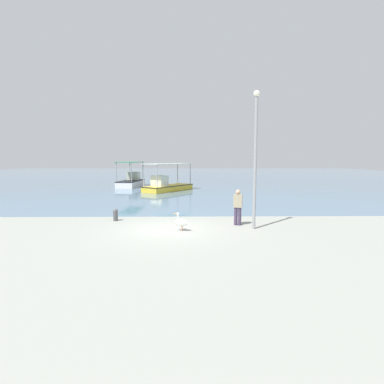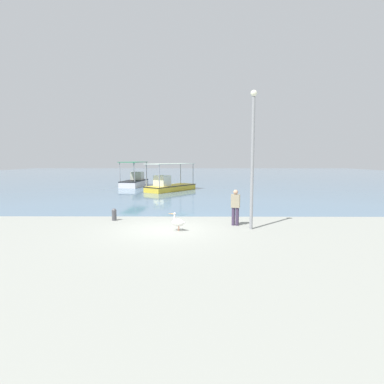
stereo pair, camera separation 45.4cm
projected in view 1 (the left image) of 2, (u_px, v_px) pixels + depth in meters
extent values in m
plane|color=gray|center=(167.00, 229.00, 13.26)|extent=(120.00, 120.00, 0.00)
cube|color=slate|center=(183.00, 175.00, 60.98)|extent=(110.00, 90.00, 0.00)
cube|color=silver|center=(131.00, 183.00, 34.27)|extent=(2.45, 5.41, 0.70)
cube|color=black|center=(131.00, 181.00, 34.24)|extent=(2.49, 5.46, 0.08)
cylinder|color=#99999E|center=(131.00, 172.00, 31.70)|extent=(0.08, 0.08, 2.06)
cylinder|color=#99999E|center=(116.00, 172.00, 31.86)|extent=(0.08, 0.08, 2.06)
cylinder|color=#99999E|center=(143.00, 171.00, 36.39)|extent=(0.08, 0.08, 2.06)
cylinder|color=#99999E|center=(130.00, 171.00, 36.54)|extent=(0.08, 0.08, 2.06)
cube|color=#157B47|center=(130.00, 162.00, 34.01)|extent=(2.52, 5.23, 0.05)
cube|color=beige|center=(134.00, 176.00, 35.35)|extent=(1.45, 1.42, 0.91)
cube|color=gold|center=(168.00, 188.00, 29.64)|extent=(4.89, 5.66, 0.55)
cube|color=black|center=(168.00, 186.00, 29.61)|extent=(4.95, 5.72, 0.08)
cylinder|color=#99999E|center=(178.00, 173.00, 32.05)|extent=(0.08, 0.08, 2.09)
cylinder|color=#99999E|center=(190.00, 174.00, 31.08)|extent=(0.08, 0.08, 2.09)
cylinder|color=#99999E|center=(144.00, 176.00, 27.91)|extent=(0.08, 0.08, 2.09)
cylinder|color=#99999E|center=(157.00, 176.00, 26.94)|extent=(0.08, 0.08, 2.09)
cube|color=silver|center=(168.00, 164.00, 29.38)|extent=(4.85, 5.56, 0.05)
cube|color=beige|center=(160.00, 181.00, 28.53)|extent=(1.74, 1.69, 1.02)
cylinder|color=#E0997A|center=(182.00, 229.00, 12.95)|extent=(0.03, 0.03, 0.22)
cylinder|color=#E0997A|center=(182.00, 228.00, 13.05)|extent=(0.03, 0.03, 0.22)
ellipsoid|color=white|center=(181.00, 223.00, 12.98)|extent=(0.62, 0.44, 0.32)
ellipsoid|color=white|center=(187.00, 223.00, 12.91)|extent=(0.19, 0.16, 0.10)
cylinder|color=white|center=(178.00, 217.00, 13.00)|extent=(0.07, 0.07, 0.26)
sphere|color=white|center=(178.00, 214.00, 12.99)|extent=(0.11, 0.11, 0.11)
cone|color=#E5933F|center=(174.00, 214.00, 13.04)|extent=(0.30, 0.15, 0.06)
cylinder|color=gray|center=(255.00, 164.00, 13.10)|extent=(0.14, 0.14, 5.78)
sphere|color=#EAEACC|center=(257.00, 94.00, 12.78)|extent=(0.28, 0.28, 0.28)
cylinder|color=#47474C|center=(116.00, 216.00, 15.12)|extent=(0.23, 0.23, 0.47)
sphere|color=#4C4C51|center=(115.00, 211.00, 15.09)|extent=(0.24, 0.24, 0.24)
cylinder|color=#41334D|center=(236.00, 216.00, 14.13)|extent=(0.16, 0.16, 0.85)
cylinder|color=#41334D|center=(240.00, 216.00, 14.08)|extent=(0.16, 0.16, 0.85)
cube|color=gray|center=(238.00, 201.00, 14.03)|extent=(0.45, 0.33, 0.62)
sphere|color=tan|center=(238.00, 192.00, 13.98)|extent=(0.22, 0.22, 0.22)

